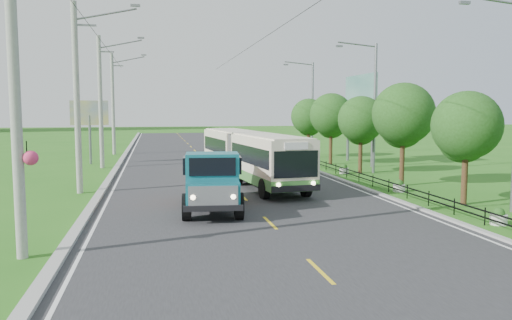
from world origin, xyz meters
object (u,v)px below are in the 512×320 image
object	(u,v)px
tree_second	(466,129)
billboard_right	(360,99)
pole_nearest	(17,92)
tree_third	(403,117)
bus	(249,153)
dump_truck	(212,177)
planter_front	(499,217)
pole_far	(113,103)
streetlight_far	(311,105)
pole_near	(77,97)
pole_mid	(101,101)
billboard_left	(89,117)
tree_fourth	(361,122)
tree_fifth	(331,117)
planter_far	(309,159)
tree_back	(309,118)
planter_mid	(344,169)
planter_near	(399,186)
streetlight_mid	(373,103)

from	to	relation	value
tree_second	billboard_right	world-z (taller)	billboard_right
pole_nearest	tree_third	bearing A→B (deg)	31.62
pole_nearest	billboard_right	world-z (taller)	pole_nearest
tree_second	tree_third	world-z (taller)	tree_third
bus	dump_truck	size ratio (longest dim) A/B	2.44
planter_front	pole_far	bearing A→B (deg)	115.72
planter_front	streetlight_far	bearing A→B (deg)	86.11
planter_front	pole_near	bearing A→B (deg)	146.88
tree_third	tree_second	bearing A→B (deg)	-90.00
pole_mid	billboard_left	size ratio (longest dim) A/B	1.92
tree_third	tree_fourth	bearing A→B (deg)	90.00
tree_fourth	streetlight_far	bearing A→B (deg)	86.75
tree_fifth	planter_far	distance (m)	4.21
tree_second	planter_front	bearing A→B (deg)	-106.88
tree_third	billboard_left	xyz separation A→B (m)	(-19.36, 15.86, -0.12)
pole_nearest	tree_second	size ratio (longest dim) A/B	1.89
tree_back	planter_mid	xyz separation A→B (m)	(-1.26, -12.14, -3.37)
planter_front	planter_mid	size ratio (longest dim) A/B	1.00
planter_front	planter_near	bearing A→B (deg)	90.00
streetlight_mid	planter_mid	xyz separation A→B (m)	(-2.04, -0.00, -4.62)
pole_mid	tree_second	distance (m)	26.20
billboard_left	billboard_right	xyz separation A→B (m)	(21.80, -4.00, 1.48)
tree_third	dump_truck	world-z (taller)	tree_third
pole_near	tree_fourth	xyz separation A→B (m)	(18.12, 5.14, -1.51)
planter_front	bus	bearing A→B (deg)	117.88
planter_near	planter_mid	bearing A→B (deg)	90.00
pole_far	planter_far	xyz separation A→B (m)	(16.86, -11.00, -4.81)
streetlight_mid	tree_third	bearing A→B (deg)	-97.64
planter_near	planter_mid	world-z (taller)	same
pole_nearest	dump_truck	size ratio (longest dim) A/B	1.57
billboard_right	tree_fourth	bearing A→B (deg)	-112.64
pole_mid	streetlight_mid	world-z (taller)	pole_mid
dump_truck	pole_far	bearing A→B (deg)	107.81
tree_fifth	planter_mid	size ratio (longest dim) A/B	8.66
streetlight_far	planter_far	bearing A→B (deg)	-108.80
planter_mid	tree_second	bearing A→B (deg)	-83.95
tree_back	planter_mid	bearing A→B (deg)	-95.91
tree_second	streetlight_mid	world-z (taller)	streetlight_mid
tree_third	streetlight_mid	xyz separation A→B (m)	(0.79, 5.86, 0.92)
tree_fourth	dump_truck	xyz separation A→B (m)	(-11.75, -10.98, -2.12)
tree_second	tree_back	size ratio (longest dim) A/B	0.96
pole_near	bus	world-z (taller)	pole_near
pole_nearest	pole_mid	distance (m)	24.00
tree_fourth	bus	bearing A→B (deg)	-163.36
pole_mid	planter_front	world-z (taller)	pole_mid
billboard_right	tree_fifth	bearing A→B (deg)	176.70
tree_third	pole_mid	bearing A→B (deg)	144.64
pole_near	planter_far	size ratio (longest dim) A/B	14.93
planter_far	pole_mid	bearing A→B (deg)	-176.61
streetlight_mid	planter_near	distance (m)	9.46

